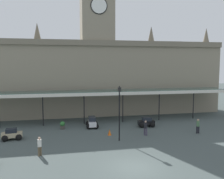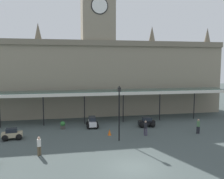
{
  "view_description": "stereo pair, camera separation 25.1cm",
  "coord_description": "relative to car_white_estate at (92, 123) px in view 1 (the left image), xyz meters",
  "views": [
    {
      "loc": [
        -5.36,
        -17.49,
        7.94
      ],
      "look_at": [
        0.0,
        8.98,
        5.07
      ],
      "focal_mm": 39.56,
      "sensor_mm": 36.0,
      "label": 1
    },
    {
      "loc": [
        -5.11,
        -17.54,
        7.94
      ],
      "look_at": [
        0.0,
        8.98,
        5.07
      ],
      "focal_mm": 39.56,
      "sensor_mm": 36.0,
      "label": 2
    }
  ],
  "objects": [
    {
      "name": "ground_plane",
      "position": [
        1.83,
        -12.49,
        -0.56
      ],
      "size": [
        140.0,
        140.0,
        0.0
      ],
      "primitive_type": "plane",
      "color": "#434E4C"
    },
    {
      "name": "planter_near_kerb",
      "position": [
        -3.62,
        -0.15,
        -0.07
      ],
      "size": [
        0.6,
        0.6,
        0.96
      ],
      "color": "#47423D",
      "rests_on": "ground"
    },
    {
      "name": "car_beige_sedan",
      "position": [
        -8.8,
        -3.35,
        -0.06
      ],
      "size": [
        2.13,
        1.66,
        1.19
      ],
      "color": "tan",
      "rests_on": "ground"
    },
    {
      "name": "car_white_estate",
      "position": [
        0.0,
        0.0,
        0.0
      ],
      "size": [
        1.59,
        2.28,
        1.27
      ],
      "color": "silver",
      "rests_on": "ground"
    },
    {
      "name": "entrance_canopy",
      "position": [
        1.83,
        3.3,
        3.47
      ],
      "size": [
        36.77,
        3.26,
        4.19
      ],
      "color": "#38564C",
      "rests_on": "ground"
    },
    {
      "name": "station_building",
      "position": [
        1.83,
        8.29,
        5.97
      ],
      "size": [
        39.2,
        5.66,
        20.12
      ],
      "color": "gray",
      "rests_on": "ground"
    },
    {
      "name": "pedestrian_beside_cars",
      "position": [
        11.49,
        -5.05,
        0.34
      ],
      "size": [
        0.39,
        0.34,
        1.67
      ],
      "color": "black",
      "rests_on": "ground"
    },
    {
      "name": "car_black_sedan",
      "position": [
        6.73,
        -1.05,
        -0.06
      ],
      "size": [
        2.09,
        1.58,
        1.19
      ],
      "color": "black",
      "rests_on": "ground"
    },
    {
      "name": "victorian_lamppost",
      "position": [
        2.12,
        -5.86,
        2.91
      ],
      "size": [
        0.3,
        0.3,
        5.67
      ],
      "color": "black",
      "rests_on": "ground"
    },
    {
      "name": "pedestrian_near_entrance",
      "position": [
        -5.56,
        -8.61,
        0.34
      ],
      "size": [
        0.34,
        0.34,
        1.67
      ],
      "color": "brown",
      "rests_on": "ground"
    },
    {
      "name": "pedestrian_crossing_forecourt",
      "position": [
        5.38,
        -4.65,
        0.34
      ],
      "size": [
        0.35,
        0.34,
        1.67
      ],
      "color": "#3F384C",
      "rests_on": "ground"
    },
    {
      "name": "traffic_cone",
      "position": [
        1.49,
        -3.79,
        -0.24
      ],
      "size": [
        0.4,
        0.4,
        0.65
      ],
      "primitive_type": "cone",
      "color": "orange",
      "rests_on": "ground"
    }
  ]
}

